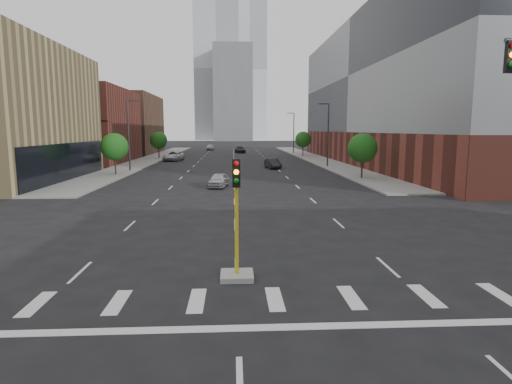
{
  "coord_description": "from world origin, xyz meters",
  "views": [
    {
      "loc": [
        -0.1,
        -6.09,
        5.42
      ],
      "look_at": [
        0.96,
        13.78,
        2.5
      ],
      "focal_mm": 30.0,
      "sensor_mm": 36.0,
      "label": 1
    }
  ],
  "objects": [
    {
      "name": "building_left_far_b",
      "position": [
        -27.5,
        92.0,
        6.5
      ],
      "size": [
        20.0,
        24.0,
        13.0
      ],
      "primitive_type": "cube",
      "color": "brown",
      "rests_on": "ground"
    },
    {
      "name": "tree_right_far",
      "position": [
        14.0,
        80.0,
        3.39
      ],
      "size": [
        3.2,
        3.2,
        4.85
      ],
      "color": "#382619",
      "rests_on": "ground"
    },
    {
      "name": "car_far_left",
      "position": [
        -10.5,
        69.06,
        0.83
      ],
      "size": [
        3.41,
        6.24,
        1.66
      ],
      "primitive_type": "imported",
      "rotation": [
        0.0,
        0.0,
        -0.11
      ],
      "color": "#B6B6B6",
      "rests_on": "ground"
    },
    {
      "name": "tower_mid",
      "position": [
        0.0,
        200.0,
        22.0
      ],
      "size": [
        18.0,
        18.0,
        44.0
      ],
      "primitive_type": "cube",
      "color": "slate",
      "rests_on": "ground"
    },
    {
      "name": "tree_left_near",
      "position": [
        -14.0,
        45.0,
        3.39
      ],
      "size": [
        3.2,
        3.2,
        4.85
      ],
      "color": "#382619",
      "rests_on": "ground"
    },
    {
      "name": "tree_right_near",
      "position": [
        14.0,
        40.0,
        3.39
      ],
      "size": [
        3.2,
        3.2,
        4.85
      ],
      "color": "#382619",
      "rests_on": "ground"
    },
    {
      "name": "sidewalk_right_far",
      "position": [
        15.0,
        74.0,
        0.07
      ],
      "size": [
        5.0,
        92.0,
        0.15
      ],
      "primitive_type": "cube",
      "color": "gray",
      "rests_on": "ground"
    },
    {
      "name": "streetlight_right_b",
      "position": [
        13.41,
        90.0,
        5.01
      ],
      "size": [
        1.6,
        0.22,
        9.07
      ],
      "color": "#2D2D30",
      "rests_on": "ground"
    },
    {
      "name": "tower_left",
      "position": [
        -8.0,
        220.0,
        35.0
      ],
      "size": [
        22.0,
        22.0,
        70.0
      ],
      "primitive_type": "cube",
      "color": "#B2B7BC",
      "rests_on": "ground"
    },
    {
      "name": "car_near_left",
      "position": [
        -1.5,
        34.18,
        0.67
      ],
      "size": [
        2.17,
        4.15,
        1.35
      ],
      "primitive_type": "imported",
      "rotation": [
        0.0,
        0.0,
        -0.15
      ],
      "color": "#ABABAF",
      "rests_on": "ground"
    },
    {
      "name": "streetlight_right_a",
      "position": [
        13.41,
        55.0,
        5.01
      ],
      "size": [
        1.6,
        0.22,
        9.07
      ],
      "color": "#2D2D30",
      "rests_on": "ground"
    },
    {
      "name": "median_traffic_signal",
      "position": [
        0.0,
        8.97,
        0.97
      ],
      "size": [
        1.2,
        1.2,
        4.4
      ],
      "color": "#999993",
      "rests_on": "ground"
    },
    {
      "name": "tower_right",
      "position": [
        10.0,
        260.0,
        40.0
      ],
      "size": [
        20.0,
        20.0,
        80.0
      ],
      "primitive_type": "cube",
      "color": "#B2B7BC",
      "rests_on": "ground"
    },
    {
      "name": "car_deep_right",
      "position": [
        1.5,
        93.56,
        0.74
      ],
      "size": [
        2.63,
        5.27,
        1.47
      ],
      "primitive_type": "imported",
      "rotation": [
        0.0,
        0.0,
        0.11
      ],
      "color": "black",
      "rests_on": "ground"
    },
    {
      "name": "car_mid_right",
      "position": [
        5.38,
        53.3,
        0.71
      ],
      "size": [
        2.2,
        4.49,
        1.42
      ],
      "primitive_type": "imported",
      "rotation": [
        0.0,
        0.0,
        0.17
      ],
      "color": "black",
      "rests_on": "ground"
    },
    {
      "name": "building_right_main",
      "position": [
        29.5,
        60.0,
        11.0
      ],
      "size": [
        24.0,
        70.0,
        22.0
      ],
      "color": "brown",
      "rests_on": "ground"
    },
    {
      "name": "streetlight_left",
      "position": [
        -13.41,
        50.0,
        5.01
      ],
      "size": [
        1.6,
        0.22,
        9.07
      ],
      "color": "#2D2D30",
      "rests_on": "ground"
    },
    {
      "name": "sidewalk_left_far",
      "position": [
        -15.0,
        74.0,
        0.07
      ],
      "size": [
        5.0,
        92.0,
        0.15
      ],
      "primitive_type": "cube",
      "color": "gray",
      "rests_on": "ground"
    },
    {
      "name": "car_distant",
      "position": [
        -6.15,
        107.0,
        0.77
      ],
      "size": [
        1.84,
        4.54,
        1.55
      ],
      "primitive_type": "imported",
      "rotation": [
        0.0,
        0.0,
        0.0
      ],
      "color": "#A9AAAE",
      "rests_on": "ground"
    },
    {
      "name": "tree_left_far",
      "position": [
        -14.0,
        75.0,
        3.39
      ],
      "size": [
        3.2,
        3.2,
        4.85
      ],
      "color": "#382619",
      "rests_on": "ground"
    },
    {
      "name": "building_left_far_a",
      "position": [
        -27.5,
        66.0,
        6.0
      ],
      "size": [
        20.0,
        22.0,
        12.0
      ],
      "primitive_type": "cube",
      "color": "brown",
      "rests_on": "ground"
    }
  ]
}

